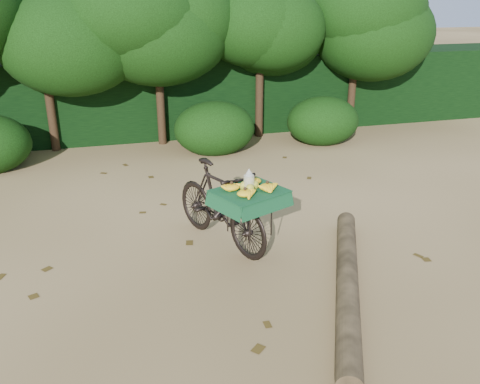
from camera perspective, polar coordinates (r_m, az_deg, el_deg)
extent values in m
plane|color=tan|center=(6.81, -6.81, -6.55)|extent=(80.00, 80.00, 0.00)
imported|color=black|center=(6.73, -2.24, -1.44)|extent=(1.22, 1.93, 1.12)
cube|color=black|center=(6.16, 1.07, -0.04)|extent=(0.57, 0.61, 0.03)
cube|color=#144D26|center=(6.16, 1.07, 0.12)|extent=(1.01, 0.94, 0.01)
ellipsoid|color=#A19E27|center=(6.18, 1.63, 0.79)|extent=(0.11, 0.09, 0.12)
ellipsoid|color=#A19E27|center=(6.15, 0.44, 0.70)|extent=(0.11, 0.09, 0.12)
ellipsoid|color=#A19E27|center=(6.07, 1.14, 0.40)|extent=(0.11, 0.09, 0.12)
cylinder|color=#EAE5C6|center=(6.12, 1.01, 1.12)|extent=(0.13, 0.13, 0.17)
cylinder|color=brown|center=(5.98, 11.98, -9.77)|extent=(1.74, 3.16, 0.25)
cube|color=black|center=(12.50, -11.88, 10.46)|extent=(26.00, 1.80, 1.80)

